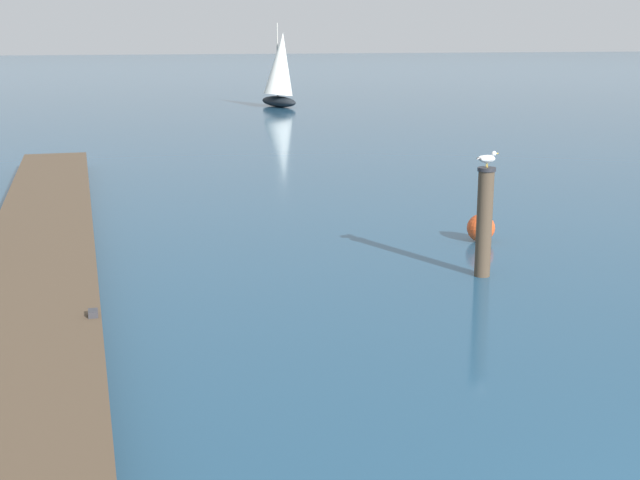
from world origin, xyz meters
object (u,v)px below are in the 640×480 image
object	(u,v)px
mooring_piling	(484,220)
mooring_buoy	(481,228)
distant_sailboat	(280,71)
perched_seagull	(487,158)

from	to	relation	value
mooring_piling	mooring_buoy	bearing A→B (deg)	61.57
distant_sailboat	perched_seagull	bearing A→B (deg)	-100.61
distant_sailboat	mooring_piling	bearing A→B (deg)	-100.60
mooring_piling	mooring_buoy	world-z (taller)	mooring_piling
mooring_piling	mooring_buoy	distance (m)	2.58
mooring_piling	distant_sailboat	xyz separation A→B (m)	(6.57, 35.09, 1.09)
distant_sailboat	mooring_buoy	bearing A→B (deg)	-99.29
mooring_piling	perched_seagull	bearing A→B (deg)	175.21
mooring_piling	perched_seagull	distance (m)	1.03
mooring_buoy	perched_seagull	bearing A→B (deg)	-118.55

